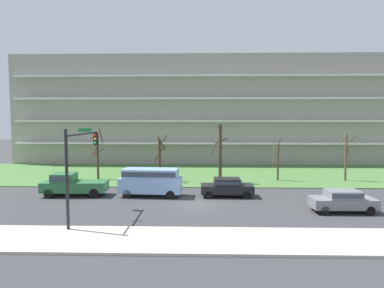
% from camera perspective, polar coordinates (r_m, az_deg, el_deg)
% --- Properties ---
extents(ground, '(160.00, 160.00, 0.00)m').
position_cam_1_polar(ground, '(26.34, 0.83, -10.17)').
color(ground, '#38383A').
extents(sidewalk_curb_near, '(80.00, 4.00, 0.15)m').
position_cam_1_polar(sidewalk_curb_near, '(18.67, 0.52, -16.09)').
color(sidewalk_curb_near, '#BCB7AD').
rests_on(sidewalk_curb_near, ground).
extents(grass_lawn_strip, '(80.00, 16.00, 0.08)m').
position_cam_1_polar(grass_lawn_strip, '(40.04, 1.08, -5.11)').
color(grass_lawn_strip, '#477238').
rests_on(grass_lawn_strip, ground).
extents(apartment_building, '(54.26, 11.02, 15.78)m').
position_cam_1_polar(apartment_building, '(52.55, 1.20, 5.71)').
color(apartment_building, '#9E938C').
rests_on(apartment_building, ground).
extents(tree_far_left, '(1.46, 1.79, 5.67)m').
position_cam_1_polar(tree_far_left, '(37.50, -15.81, -1.69)').
color(tree_far_left, '#423023').
rests_on(tree_far_left, ground).
extents(tree_left, '(1.45, 1.58, 4.92)m').
position_cam_1_polar(tree_left, '(35.22, -5.49, -2.35)').
color(tree_left, '#423023').
rests_on(tree_left, ground).
extents(tree_center, '(1.93, 1.44, 6.32)m').
position_cam_1_polar(tree_center, '(34.32, 4.77, -1.41)').
color(tree_center, '#423023').
rests_on(tree_center, ground).
extents(tree_right, '(1.10, 1.15, 4.60)m').
position_cam_1_polar(tree_right, '(36.58, 14.40, -2.77)').
color(tree_right, '#4C3828').
rests_on(tree_right, ground).
extents(tree_far_right, '(1.46, 1.50, 4.99)m').
position_cam_1_polar(tree_far_right, '(38.79, 24.81, -1.81)').
color(tree_far_right, brown).
rests_on(tree_far_right, ground).
extents(van_blue_near_left, '(5.31, 2.30, 2.36)m').
position_cam_1_polar(van_blue_near_left, '(28.80, -7.05, -6.11)').
color(van_blue_near_left, '#8CB2E0').
rests_on(van_blue_near_left, ground).
extents(sedan_black_center_left, '(4.41, 1.83, 1.57)m').
position_cam_1_polar(sedan_black_center_left, '(28.66, 5.98, -7.22)').
color(sedan_black_center_left, black).
rests_on(sedan_black_center_left, ground).
extents(sedan_gray_center_right, '(4.43, 1.87, 1.57)m').
position_cam_1_polar(sedan_gray_center_right, '(26.18, 24.32, -8.68)').
color(sedan_gray_center_right, slate).
rests_on(sedan_gray_center_right, ground).
extents(pickup_green_near_right, '(5.47, 2.19, 1.95)m').
position_cam_1_polar(pickup_green_near_right, '(30.61, -19.79, -6.44)').
color(pickup_green_near_right, '#2D6B3D').
rests_on(pickup_green_near_right, ground).
extents(traffic_signal_mast, '(0.90, 5.85, 6.00)m').
position_cam_1_polar(traffic_signal_mast, '(22.47, -18.67, -2.13)').
color(traffic_signal_mast, black).
rests_on(traffic_signal_mast, ground).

